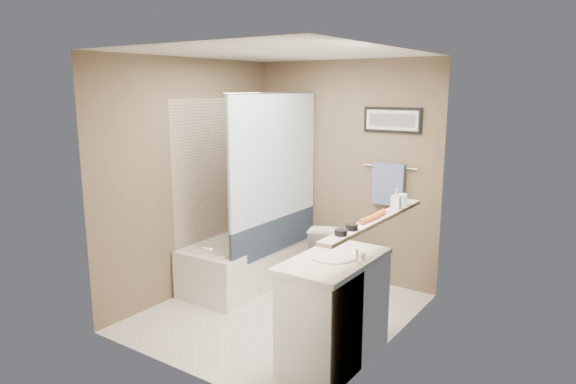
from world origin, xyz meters
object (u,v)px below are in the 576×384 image
Objects in this scene: soap_bottle at (396,199)px; toilet at (333,255)px; candle_bowl_far at (352,227)px; vanity at (334,312)px; candle_bowl_near at (341,232)px; hair_brush_back at (379,214)px; bathtub at (246,261)px; glass_jar at (403,200)px; hair_brush_front at (368,219)px.

toilet is at bearing 147.23° from soap_bottle.
soap_bottle reaches higher than candle_bowl_far.
soap_bottle reaches higher than vanity.
soap_bottle is (0.00, 0.96, 0.06)m from candle_bowl_near.
hair_brush_back is at bearing 90.00° from candle_bowl_far.
bathtub is 15.00× the size of glass_jar.
toilet is 4.50× the size of soap_bottle.
bathtub is at bearing 158.23° from hair_brush_front.
candle_bowl_far is at bearing -90.00° from hair_brush_back.
glass_jar reaches higher than candle_bowl_far.
candle_bowl_near is at bearing -52.45° from vanity.
soap_bottle is (0.00, 0.80, 0.06)m from candle_bowl_far.
bathtub is at bearing 6.57° from toilet.
candle_bowl_far reaches higher than toilet.
hair_brush_back is (0.00, 0.19, 0.00)m from hair_brush_front.
bathtub is at bearing 147.35° from candle_bowl_near.
candle_bowl_far is 0.46m from hair_brush_back.
candle_bowl_near and candle_bowl_far have the same top height.
vanity is 0.84m from hair_brush_back.
candle_bowl_far is 0.80m from soap_bottle.
soap_bottle is at bearing -90.00° from glass_jar.
hair_brush_front is (1.79, -0.71, 0.89)m from bathtub.
glass_jar is (0.92, -0.45, 0.80)m from toilet.
glass_jar is 0.15m from soap_bottle.
candle_bowl_far is at bearing 104.81° from toilet.
vanity is 10.00× the size of candle_bowl_near.
soap_bottle is at bearing 128.44° from toilet.
hair_brush_front is (0.92, -1.12, 0.77)m from toilet.
vanity is 4.09× the size of hair_brush_front.
hair_brush_front is at bearing -90.00° from soap_bottle.
hair_brush_front is 0.67m from glass_jar.
glass_jar reaches higher than hair_brush_back.
candle_bowl_far is 0.27m from hair_brush_front.
hair_brush_front is 1.00× the size of hair_brush_back.
hair_brush_back is at bearing 90.00° from candle_bowl_near.
candle_bowl_far is 0.90× the size of glass_jar.
bathtub is 16.67× the size of candle_bowl_far.
toilet is at bearing 134.82° from hair_brush_back.
vanity is at bearing 125.35° from candle_bowl_near.
vanity is at bearing -104.87° from soap_bottle.
hair_brush_back reaches higher than vanity.
bathtub is 9.17× the size of soap_bottle.
candle_bowl_near is at bearing -90.00° from hair_brush_back.
glass_jar reaches higher than candle_bowl_near.
bathtub is 0.96m from toilet.
hair_brush_back is 1.34× the size of soap_bottle.
bathtub is 1.67× the size of vanity.
soap_bottle reaches higher than bathtub.
glass_jar is (0.00, 0.48, 0.03)m from hair_brush_back.
toilet is (0.86, 0.41, 0.12)m from bathtub.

